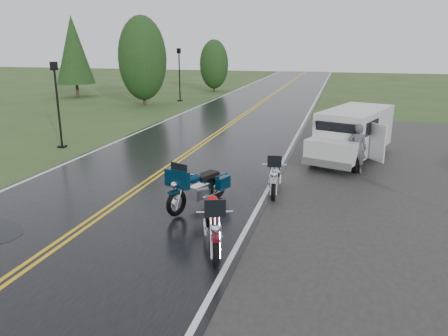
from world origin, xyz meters
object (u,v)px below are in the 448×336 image
(motorcycle_teal, at_px, (176,193))
(van_white, at_px, (315,140))
(motorcycle_silver, at_px, (274,182))
(lamp_post_near_left, at_px, (58,105))
(lamp_post_far_left, at_px, (179,75))
(motorcycle_red, at_px, (216,238))
(person_at_van, at_px, (357,149))

(motorcycle_teal, xyz_separation_m, van_white, (3.01, 5.78, 0.29))
(motorcycle_silver, distance_m, lamp_post_near_left, 10.67)
(lamp_post_far_left, bearing_deg, van_white, -55.05)
(van_white, bearing_deg, lamp_post_far_left, 144.46)
(motorcycle_silver, xyz_separation_m, van_white, (0.83, 4.09, 0.34))
(lamp_post_near_left, bearing_deg, van_white, -1.18)
(motorcycle_red, relative_size, person_at_van, 1.34)
(motorcycle_red, height_order, lamp_post_far_left, lamp_post_far_left)
(motorcycle_teal, relative_size, person_at_van, 1.37)
(motorcycle_teal, distance_m, van_white, 6.53)
(person_at_van, bearing_deg, motorcycle_teal, 54.20)
(person_at_van, bearing_deg, lamp_post_far_left, -48.41)
(lamp_post_near_left, bearing_deg, person_at_van, -3.57)
(motorcycle_red, height_order, motorcycle_teal, motorcycle_teal)
(motorcycle_silver, bearing_deg, person_at_van, 51.17)
(lamp_post_far_left, bearing_deg, motorcycle_red, -67.78)
(person_at_van, bearing_deg, van_white, -16.28)
(lamp_post_far_left, bearing_deg, motorcycle_silver, -62.77)
(motorcycle_silver, height_order, person_at_van, person_at_van)
(motorcycle_teal, xyz_separation_m, lamp_post_near_left, (-7.50, 6.00, 1.11))
(motorcycle_teal, relative_size, lamp_post_far_left, 0.59)
(motorcycle_teal, bearing_deg, motorcycle_silver, 59.47)
(lamp_post_near_left, bearing_deg, lamp_post_far_left, 92.18)
(motorcycle_red, height_order, van_white, van_white)
(motorcycle_red, distance_m, person_at_van, 7.99)
(motorcycle_red, bearing_deg, motorcycle_teal, 107.21)
(van_white, relative_size, lamp_post_far_left, 1.25)
(van_white, distance_m, lamp_post_far_left, 19.42)
(motorcycle_silver, xyz_separation_m, person_at_van, (2.24, 3.56, 0.21))
(lamp_post_near_left, height_order, lamp_post_far_left, lamp_post_far_left)
(motorcycle_silver, relative_size, person_at_van, 1.26)
(motorcycle_silver, xyz_separation_m, lamp_post_near_left, (-9.69, 4.31, 1.16))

